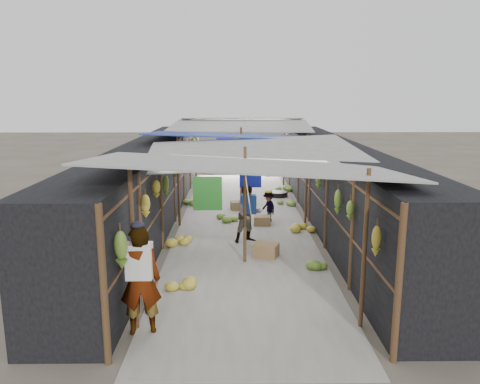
{
  "coord_description": "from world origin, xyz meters",
  "views": [
    {
      "loc": [
        -0.23,
        -6.93,
        3.69
      ],
      "look_at": [
        -0.09,
        4.74,
        1.25
      ],
      "focal_mm": 35.0,
      "sensor_mm": 36.0,
      "label": 1
    }
  ],
  "objects_px": {
    "crate_near": "(266,251)",
    "vendor_elderly": "(140,280)",
    "vendor_seated": "(268,207)",
    "shopper_blue": "(248,214)",
    "black_basin": "(279,194)"
  },
  "relations": [
    {
      "from": "crate_near",
      "to": "shopper_blue",
      "type": "distance_m",
      "value": 1.33
    },
    {
      "from": "crate_near",
      "to": "vendor_elderly",
      "type": "xyz_separation_m",
      "value": [
        -2.18,
        -3.46,
        0.71
      ]
    },
    {
      "from": "vendor_seated",
      "to": "shopper_blue",
      "type": "bearing_deg",
      "value": -47.42
    },
    {
      "from": "black_basin",
      "to": "vendor_elderly",
      "type": "distance_m",
      "value": 10.44
    },
    {
      "from": "crate_near",
      "to": "vendor_elderly",
      "type": "relative_size",
      "value": 0.31
    },
    {
      "from": "black_basin",
      "to": "vendor_seated",
      "type": "distance_m",
      "value": 3.5
    },
    {
      "from": "crate_near",
      "to": "vendor_seated",
      "type": "relative_size",
      "value": 0.59
    },
    {
      "from": "vendor_seated",
      "to": "vendor_elderly",
      "type": "bearing_deg",
      "value": -49.32
    },
    {
      "from": "black_basin",
      "to": "vendor_seated",
      "type": "relative_size",
      "value": 0.72
    },
    {
      "from": "vendor_elderly",
      "to": "black_basin",
      "type": "bearing_deg",
      "value": -116.26
    },
    {
      "from": "vendor_elderly",
      "to": "shopper_blue",
      "type": "distance_m",
      "value": 4.95
    },
    {
      "from": "vendor_elderly",
      "to": "shopper_blue",
      "type": "relative_size",
      "value": 1.2
    },
    {
      "from": "crate_near",
      "to": "black_basin",
      "type": "xyz_separation_m",
      "value": [
        0.9,
        6.47,
        -0.06
      ]
    },
    {
      "from": "shopper_blue",
      "to": "black_basin",
      "type": "bearing_deg",
      "value": 55.1
    },
    {
      "from": "crate_near",
      "to": "vendor_elderly",
      "type": "height_order",
      "value": "vendor_elderly"
    }
  ]
}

